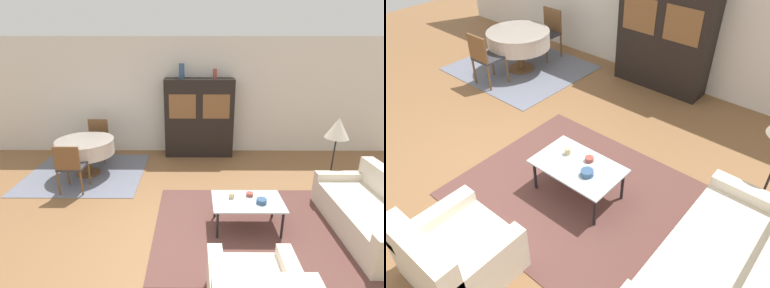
% 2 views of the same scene
% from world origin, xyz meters
% --- Properties ---
extents(ground_plane, '(14.00, 14.00, 0.00)m').
position_xyz_m(ground_plane, '(0.00, 0.00, 0.00)').
color(ground_plane, brown).
extents(wall_back, '(10.00, 0.06, 2.70)m').
position_xyz_m(wall_back, '(0.00, 3.63, 1.35)').
color(wall_back, silver).
rests_on(wall_back, ground_plane).
extents(area_rug, '(2.76, 2.29, 0.01)m').
position_xyz_m(area_rug, '(1.04, 0.36, 0.01)').
color(area_rug, brown).
rests_on(area_rug, ground_plane).
extents(dining_rug, '(2.33, 2.08, 0.01)m').
position_xyz_m(dining_rug, '(-2.00, 2.24, 0.01)').
color(dining_rug, slate).
rests_on(dining_rug, ground_plane).
extents(couch, '(0.94, 1.89, 0.80)m').
position_xyz_m(couch, '(2.80, 0.27, 0.28)').
color(couch, beige).
rests_on(couch, ground_plane).
extents(coffee_table, '(1.02, 0.64, 0.44)m').
position_xyz_m(coffee_table, '(1.01, 0.38, 0.41)').
color(coffee_table, black).
rests_on(coffee_table, area_rug).
extents(display_cabinet, '(1.57, 0.46, 1.81)m').
position_xyz_m(display_cabinet, '(0.35, 3.35, 0.90)').
color(display_cabinet, black).
rests_on(display_cabinet, ground_plane).
extents(dining_table, '(1.14, 1.14, 0.73)m').
position_xyz_m(dining_table, '(-1.95, 2.22, 0.59)').
color(dining_table, brown).
rests_on(dining_table, dining_rug).
extents(dining_chair_near, '(0.44, 0.44, 0.91)m').
position_xyz_m(dining_chair_near, '(-1.95, 1.44, 0.54)').
color(dining_chair_near, brown).
rests_on(dining_chair_near, dining_rug).
extents(dining_chair_far, '(0.44, 0.44, 0.91)m').
position_xyz_m(dining_chair_far, '(-1.95, 3.00, 0.54)').
color(dining_chair_far, brown).
rests_on(dining_chair_far, dining_rug).
extents(floor_lamp, '(0.40, 0.40, 1.37)m').
position_xyz_m(floor_lamp, '(2.73, 1.58, 1.14)').
color(floor_lamp, black).
rests_on(floor_lamp, ground_plane).
extents(cup, '(0.07, 0.07, 0.08)m').
position_xyz_m(cup, '(0.78, 0.45, 0.49)').
color(cup, tan).
rests_on(cup, coffee_table).
extents(bowl, '(0.14, 0.14, 0.07)m').
position_xyz_m(bowl, '(1.19, 0.31, 0.48)').
color(bowl, '#33517A').
rests_on(bowl, coffee_table).
extents(bowl_small, '(0.10, 0.10, 0.05)m').
position_xyz_m(bowl_small, '(1.06, 0.52, 0.47)').
color(bowl_small, '#9E4238').
rests_on(bowl_small, coffee_table).
extents(vase_tall, '(0.12, 0.12, 0.33)m').
position_xyz_m(vase_tall, '(-0.04, 3.35, 1.97)').
color(vase_tall, '#33517A').
rests_on(vase_tall, display_cabinet).
extents(vase_short, '(0.09, 0.09, 0.21)m').
position_xyz_m(vase_short, '(0.70, 3.35, 1.91)').
color(vase_short, '#9E4238').
rests_on(vase_short, display_cabinet).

